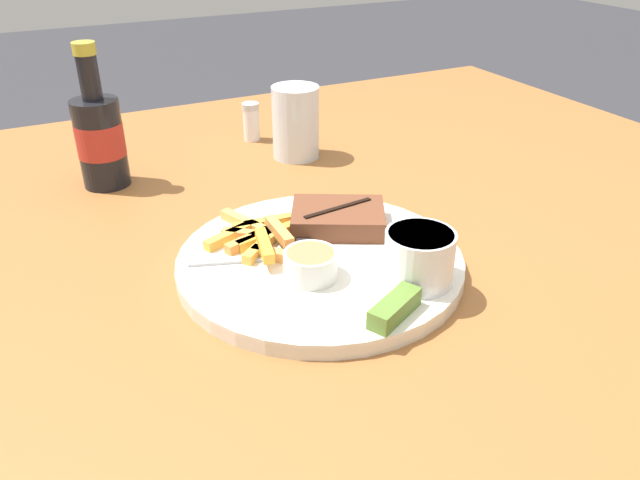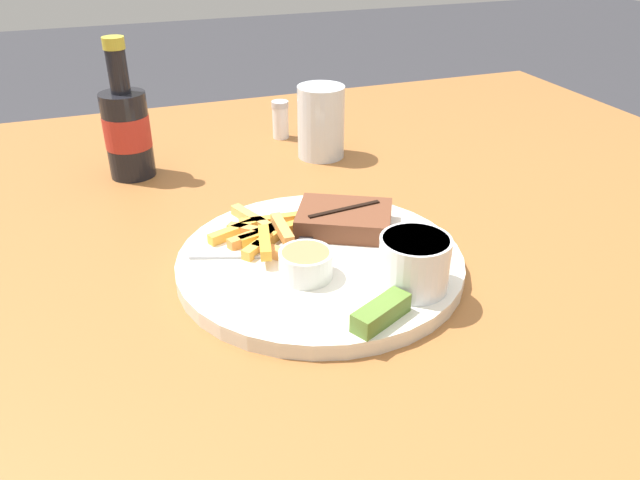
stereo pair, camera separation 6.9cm
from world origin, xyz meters
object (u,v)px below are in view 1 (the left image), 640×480
dinner_plate (320,262)px  dipping_sauce_cup (311,264)px  steak_portion (338,218)px  knife_utensil (306,235)px  salt_shaker (251,121)px  coleslaw_cup (419,255)px  pickle_spear (395,308)px  fork_utensil (243,259)px  drinking_glass (296,122)px  beer_bottle (100,137)px

dinner_plate → dipping_sauce_cup: (-0.03, -0.04, 0.03)m
steak_portion → knife_utensil: bearing=-174.8°
knife_utensil → salt_shaker: bearing=21.1°
coleslaw_cup → pickle_spear: bearing=-142.4°
pickle_spear → fork_utensil: 0.19m
salt_shaker → fork_utensil: bearing=-112.4°
steak_portion → salt_shaker: 0.39m
coleslaw_cup → drinking_glass: drinking_glass is taller
fork_utensil → beer_bottle: 0.34m
dinner_plate → dipping_sauce_cup: bearing=-129.1°
steak_portion → knife_utensil: (-0.05, -0.00, -0.01)m
fork_utensil → drinking_glass: bearing=74.7°
steak_portion → salt_shaker: salt_shaker is taller
steak_portion → dipping_sauce_cup: (-0.08, -0.09, 0.00)m
dipping_sauce_cup → beer_bottle: size_ratio=0.28×
beer_bottle → salt_shaker: 0.28m
steak_portion → dipping_sauce_cup: dipping_sauce_cup is taller
coleslaw_cup → drinking_glass: (0.05, 0.42, 0.01)m
dipping_sauce_cup → salt_shaker: size_ratio=0.89×
steak_portion → fork_utensil: bearing=-170.0°
steak_portion → drinking_glass: size_ratio=1.20×
drinking_glass → salt_shaker: drinking_glass is taller
dinner_plate → fork_utensil: size_ratio=2.48×
steak_portion → pickle_spear: (-0.04, -0.19, -0.00)m
dipping_sauce_cup → drinking_glass: 0.40m
coleslaw_cup → fork_utensil: bearing=141.3°
coleslaw_cup → knife_utensil: bearing=114.7°
dinner_plate → fork_utensil: bearing=161.2°
fork_utensil → pickle_spear: bearing=-41.6°
coleslaw_cup → drinking_glass: 0.43m
drinking_glass → fork_utensil: bearing=-124.0°
dipping_sauce_cup → salt_shaker: (0.12, 0.47, -0.00)m
pickle_spear → fork_utensil: (-0.09, 0.16, -0.01)m
fork_utensil → dipping_sauce_cup: bearing=-31.8°
dinner_plate → knife_utensil: size_ratio=2.19×
coleslaw_cup → salt_shaker: size_ratio=1.13×
pickle_spear → fork_utensil: pickle_spear is taller
dinner_plate → drinking_glass: bearing=69.6°
dipping_sauce_cup → knife_utensil: bearing=68.0°
dinner_plate → knife_utensil: 0.05m
dipping_sauce_cup → beer_bottle: (-0.14, 0.39, 0.04)m
dinner_plate → dipping_sauce_cup: 0.05m
beer_bottle → fork_utensil: bearing=-74.3°
pickle_spear → salt_shaker: size_ratio=1.07×
fork_utensil → drinking_glass: 0.37m
dinner_plate → coleslaw_cup: bearing=-53.5°
pickle_spear → knife_utensil: 0.18m
steak_portion → beer_bottle: (-0.22, 0.30, 0.04)m
fork_utensil → salt_shaker: (0.17, 0.41, 0.01)m
dipping_sauce_cup → beer_bottle: 0.42m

